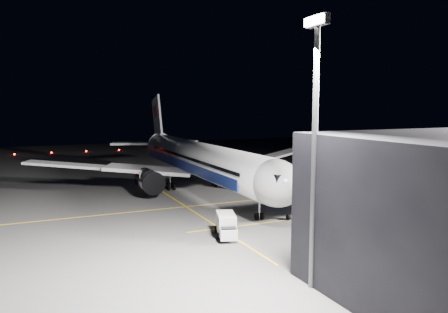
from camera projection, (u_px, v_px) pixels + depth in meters
ground at (200, 191)px, 72.88m from camera, size 200.00×200.00×0.00m
guide_line_main at (225, 203)px, 63.81m from camera, size 0.25×80.00×0.01m
guide_line_cross at (166, 194)px, 70.46m from camera, size 70.00×0.25×0.01m
guide_line_side at (332, 214)px, 56.96m from camera, size 0.25×40.00×0.01m
airliner at (198, 159)px, 73.26m from camera, size 61.48×54.22×16.64m
jet_bridge at (381, 176)px, 59.69m from camera, size 3.60×34.40×6.30m
floodlight_mast_south at (315, 129)px, 32.73m from camera, size 2.40×0.67×20.70m
taxiway_lights at (119, 150)px, 138.19m from camera, size 0.44×60.44×0.44m
service_truck at (227, 225)px, 47.03m from camera, size 5.18×3.31×2.47m
baggage_tug at (287, 173)px, 86.49m from camera, size 2.88×2.48×1.85m
safety_cone_a at (218, 186)px, 75.97m from camera, size 0.41×0.41×0.62m
safety_cone_b at (245, 189)px, 72.67m from camera, size 0.36×0.36×0.54m
safety_cone_c at (288, 188)px, 73.89m from camera, size 0.34×0.34×0.52m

